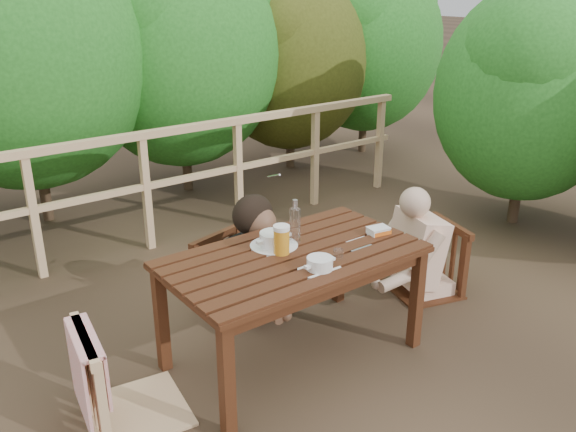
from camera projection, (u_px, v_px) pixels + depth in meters
ground at (293, 356)px, 3.69m from camera, size 60.00×60.00×0.00m
table at (293, 307)px, 3.56m from camera, size 1.46×0.82×0.68m
chair_left at (130, 329)px, 3.02m from camera, size 0.57×0.57×1.02m
chair_far at (237, 245)px, 4.06m from camera, size 0.57×0.57×0.95m
chair_right at (427, 230)px, 4.29m from camera, size 0.59×0.59×0.96m
woman at (235, 220)px, 4.01m from camera, size 0.67×0.76×1.31m
diner_right at (432, 205)px, 4.24m from camera, size 0.78×0.70×1.33m
railing at (146, 192)px, 4.99m from camera, size 5.60×0.10×1.01m
hedge_row at (119, 7)px, 5.60m from camera, size 6.60×1.60×3.80m
soup_near at (320, 264)px, 3.24m from camera, size 0.24×0.24×0.08m
soup_far at (274, 240)px, 3.52m from camera, size 0.28×0.28×0.09m
beer_glass at (282, 241)px, 3.40m from camera, size 0.09×0.09×0.18m
bottle at (295, 222)px, 3.53m from camera, size 0.07×0.07×0.28m
tumbler at (338, 255)px, 3.36m from camera, size 0.06×0.06×0.07m
butter_tub at (378, 231)px, 3.69m from camera, size 0.14×0.11×0.06m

